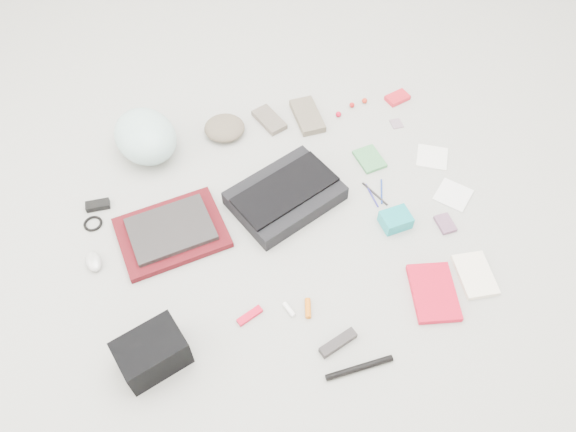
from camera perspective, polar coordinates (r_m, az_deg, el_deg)
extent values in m
plane|color=gray|center=(2.25, 0.00, -0.74)|extent=(4.00, 4.00, 0.00)
cube|color=black|center=(2.29, -0.28, 2.07)|extent=(0.51, 0.45, 0.07)
cube|color=black|center=(2.26, -0.28, 2.70)|extent=(0.46, 0.34, 0.01)
cube|color=#4E0B11|center=(2.25, -11.72, -1.67)|extent=(0.45, 0.37, 0.03)
cube|color=black|center=(2.23, -11.82, -1.32)|extent=(0.35, 0.28, 0.02)
ellipsoid|color=#A4CDCA|center=(2.50, -14.29, 7.85)|extent=(0.35, 0.38, 0.19)
ellipsoid|color=brown|center=(2.56, -6.47, 8.88)|extent=(0.22, 0.21, 0.06)
cube|color=#61574D|center=(2.61, -1.91, 9.75)|extent=(0.14, 0.19, 0.03)
cube|color=#655B4B|center=(2.62, 1.98, 10.14)|extent=(0.12, 0.22, 0.03)
cube|color=black|center=(2.41, -18.76, 1.05)|extent=(0.10, 0.04, 0.03)
torus|color=black|center=(2.37, -19.20, -0.73)|extent=(0.09, 0.09, 0.01)
ellipsoid|color=#AFAFAF|center=(2.26, -19.14, -4.38)|extent=(0.08, 0.10, 0.04)
cube|color=black|center=(1.97, -13.64, -13.35)|extent=(0.26, 0.22, 0.14)
cube|color=#B80620|center=(2.04, -3.91, -10.07)|extent=(0.10, 0.06, 0.02)
cylinder|color=white|center=(2.05, 0.09, -9.47)|extent=(0.04, 0.06, 0.02)
cylinder|color=#D0620E|center=(2.05, 2.04, -9.35)|extent=(0.04, 0.08, 0.02)
cube|color=black|center=(2.00, 5.10, -12.70)|extent=(0.15, 0.08, 0.03)
cylinder|color=black|center=(1.97, 7.27, -15.05)|extent=(0.24, 0.04, 0.02)
cube|color=red|center=(2.14, 14.57, -7.53)|extent=(0.19, 0.26, 0.02)
cube|color=silver|center=(2.23, 18.47, -5.69)|extent=(0.14, 0.19, 0.02)
cube|color=#3C7F48|center=(2.48, 8.28, 5.76)|extent=(0.12, 0.15, 0.02)
cylinder|color=navy|center=(2.35, 8.52, 2.08)|extent=(0.02, 0.13, 0.01)
cylinder|color=black|center=(2.36, 8.82, 2.25)|extent=(0.07, 0.14, 0.01)
cylinder|color=navy|center=(2.37, 9.49, 2.48)|extent=(0.05, 0.12, 0.01)
cube|color=teal|center=(2.27, 10.88, -0.38)|extent=(0.12, 0.10, 0.06)
cube|color=#744C68|center=(2.33, 15.68, -0.76)|extent=(0.07, 0.09, 0.02)
cube|color=silver|center=(2.54, 14.43, 5.81)|extent=(0.17, 0.17, 0.01)
cube|color=silver|center=(2.43, 16.43, 2.06)|extent=(0.19, 0.19, 0.01)
sphere|color=#BA0722|center=(2.64, 5.15, 10.26)|extent=(0.03, 0.03, 0.03)
sphere|color=#A91415|center=(2.70, 6.51, 11.14)|extent=(0.03, 0.03, 0.03)
sphere|color=#B62716|center=(2.72, 7.78, 11.53)|extent=(0.03, 0.03, 0.03)
cube|color=red|center=(2.77, 11.05, 11.71)|extent=(0.12, 0.10, 0.02)
cube|color=gray|center=(2.65, 10.96, 9.20)|extent=(0.05, 0.06, 0.00)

